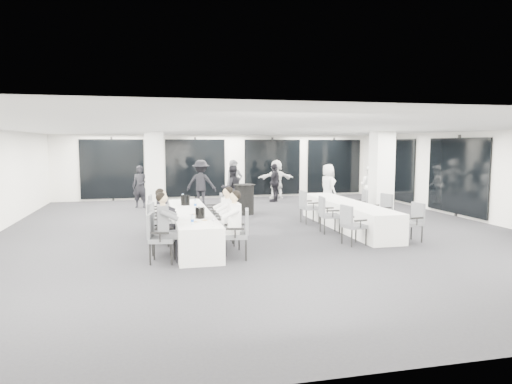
# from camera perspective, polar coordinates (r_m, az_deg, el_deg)

# --- Properties ---
(room) EXTENTS (14.04, 16.04, 2.84)m
(room) POSITION_cam_1_polar(r_m,az_deg,el_deg) (13.83, 2.99, 1.82)
(room) COLOR #242328
(room) RESTS_ON ground
(column_left) EXTENTS (0.60, 0.60, 2.80)m
(column_left) POSITION_cam_1_polar(r_m,az_deg,el_deg) (15.38, -12.56, 2.15)
(column_left) COLOR white
(column_left) RESTS_ON floor
(column_right) EXTENTS (0.60, 0.60, 2.80)m
(column_right) POSITION_cam_1_polar(r_m,az_deg,el_deg) (14.99, 15.39, 1.99)
(column_right) COLOR white
(column_right) RESTS_ON floor
(banquet_table_main) EXTENTS (0.90, 5.00, 0.75)m
(banquet_table_main) POSITION_cam_1_polar(r_m,az_deg,el_deg) (11.43, -8.09, -4.23)
(banquet_table_main) COLOR silver
(banquet_table_main) RESTS_ON floor
(banquet_table_side) EXTENTS (0.90, 5.00, 0.75)m
(banquet_table_side) POSITION_cam_1_polar(r_m,az_deg,el_deg) (13.30, 11.27, -2.84)
(banquet_table_side) COLOR silver
(banquet_table_side) RESTS_ON floor
(cocktail_table) EXTENTS (0.74, 0.74, 1.03)m
(cocktail_table) POSITION_cam_1_polar(r_m,az_deg,el_deg) (15.58, -1.45, -0.90)
(cocktail_table) COLOR black
(cocktail_table) RESTS_ON floor
(chair_main_left_near) EXTENTS (0.60, 0.63, 1.01)m
(chair_main_left_near) POSITION_cam_1_polar(r_m,az_deg,el_deg) (9.45, -12.16, -5.23)
(chair_main_left_near) COLOR #4B4E53
(chair_main_left_near) RESTS_ON floor
(chair_main_left_second) EXTENTS (0.47, 0.53, 0.91)m
(chair_main_left_second) POSITION_cam_1_polar(r_m,az_deg,el_deg) (10.19, -12.19, -4.74)
(chair_main_left_second) COLOR #4B4E53
(chair_main_left_second) RESTS_ON floor
(chair_main_left_mid) EXTENTS (0.60, 0.64, 1.01)m
(chair_main_left_mid) POSITION_cam_1_polar(r_m,az_deg,el_deg) (11.08, -12.30, -3.58)
(chair_main_left_mid) COLOR #4B4E53
(chair_main_left_mid) RESTS_ON floor
(chair_main_left_fourth) EXTENTS (0.58, 0.61, 0.96)m
(chair_main_left_fourth) POSITION_cam_1_polar(r_m,az_deg,el_deg) (11.88, -12.33, -3.08)
(chair_main_left_fourth) COLOR #4B4E53
(chair_main_left_fourth) RESTS_ON floor
(chair_main_left_far) EXTENTS (0.55, 0.60, 1.01)m
(chair_main_left_far) POSITION_cam_1_polar(r_m,az_deg,el_deg) (12.81, -12.42, -2.31)
(chair_main_left_far) COLOR #4B4E53
(chair_main_left_far) RESTS_ON floor
(chair_main_right_near) EXTENTS (0.62, 0.66, 1.04)m
(chair_main_right_near) POSITION_cam_1_polar(r_m,az_deg,el_deg) (9.57, -2.04, -4.84)
(chair_main_right_near) COLOR #4B4E53
(chair_main_right_near) RESTS_ON floor
(chair_main_right_second) EXTENTS (0.52, 0.57, 0.93)m
(chair_main_right_second) POSITION_cam_1_polar(r_m,az_deg,el_deg) (10.47, -3.05, -4.24)
(chair_main_right_second) COLOR #4B4E53
(chair_main_right_second) RESTS_ON floor
(chair_main_right_mid) EXTENTS (0.51, 0.56, 0.95)m
(chair_main_right_mid) POSITION_cam_1_polar(r_m,az_deg,el_deg) (11.13, -3.65, -3.58)
(chair_main_right_mid) COLOR #4B4E53
(chair_main_right_mid) RESTS_ON floor
(chair_main_right_fourth) EXTENTS (0.51, 0.56, 0.92)m
(chair_main_right_fourth) POSITION_cam_1_polar(r_m,az_deg,el_deg) (12.21, -4.52, -2.81)
(chair_main_right_fourth) COLOR #4B4E53
(chair_main_right_fourth) RESTS_ON floor
(chair_main_right_far) EXTENTS (0.55, 0.60, 1.00)m
(chair_main_right_far) POSITION_cam_1_polar(r_m,az_deg,el_deg) (12.94, -4.98, -2.11)
(chair_main_right_far) COLOR #4B4E53
(chair_main_right_far) RESTS_ON floor
(chair_side_left_near) EXTENTS (0.56, 0.60, 0.96)m
(chair_side_left_near) POSITION_cam_1_polar(r_m,az_deg,el_deg) (11.05, 11.82, -3.74)
(chair_side_left_near) COLOR #4B4E53
(chair_side_left_near) RESTS_ON floor
(chair_side_left_mid) EXTENTS (0.55, 0.60, 0.99)m
(chair_side_left_mid) POSITION_cam_1_polar(r_m,az_deg,el_deg) (12.43, 8.85, -2.53)
(chair_side_left_mid) COLOR #4B4E53
(chair_side_left_mid) RESTS_ON floor
(chair_side_left_far) EXTENTS (0.53, 0.59, 0.99)m
(chair_side_left_far) POSITION_cam_1_polar(r_m,az_deg,el_deg) (13.89, 6.43, -1.60)
(chair_side_left_far) COLOR #4B4E53
(chair_side_left_far) RESTS_ON floor
(chair_side_right_near) EXTENTS (0.53, 0.58, 0.96)m
(chair_side_right_near) POSITION_cam_1_polar(r_m,az_deg,el_deg) (11.89, 19.04, -3.27)
(chair_side_right_near) COLOR #4B4E53
(chair_side_right_near) RESTS_ON floor
(chair_side_right_mid) EXTENTS (0.58, 0.63, 1.02)m
(chair_side_right_mid) POSITION_cam_1_polar(r_m,az_deg,el_deg) (13.21, 15.49, -2.11)
(chair_side_right_mid) COLOR #4B4E53
(chair_side_right_mid) RESTS_ON floor
(chair_side_right_far) EXTENTS (0.58, 0.62, 1.00)m
(chair_side_right_far) POSITION_cam_1_polar(r_m,az_deg,el_deg) (14.41, 12.89, -1.42)
(chair_side_right_far) COLOR #4B4E53
(chair_side_right_far) RESTS_ON floor
(seated_guest_a) EXTENTS (0.50, 0.38, 1.44)m
(seated_guest_a) POSITION_cam_1_polar(r_m,az_deg,el_deg) (9.40, -11.16, -3.79)
(seated_guest_a) COLOR #55575C
(seated_guest_a) RESTS_ON floor
(seated_guest_b) EXTENTS (0.50, 0.38, 1.44)m
(seated_guest_b) POSITION_cam_1_polar(r_m,az_deg,el_deg) (10.14, -11.31, -3.07)
(seated_guest_b) COLOR black
(seated_guest_b) RESTS_ON floor
(seated_guest_c) EXTENTS (0.50, 0.38, 1.44)m
(seated_guest_c) POSITION_cam_1_polar(r_m,az_deg,el_deg) (9.52, -3.08, -3.56)
(seated_guest_c) COLOR white
(seated_guest_c) RESTS_ON floor
(seated_guest_d) EXTENTS (0.50, 0.38, 1.44)m
(seated_guest_d) POSITION_cam_1_polar(r_m,az_deg,el_deg) (10.39, -3.94, -2.76)
(seated_guest_d) COLOR white
(seated_guest_d) RESTS_ON floor
(standing_guest_a) EXTENTS (0.89, 0.79, 2.06)m
(standing_guest_a) POSITION_cam_1_polar(r_m,az_deg,el_deg) (16.90, -2.73, 1.37)
(standing_guest_a) COLOR #55575C
(standing_guest_a) RESTS_ON floor
(standing_guest_b) EXTENTS (0.98, 0.70, 1.86)m
(standing_guest_b) POSITION_cam_1_polar(r_m,az_deg,el_deg) (16.32, -3.02, 0.84)
(standing_guest_b) COLOR black
(standing_guest_b) RESTS_ON floor
(standing_guest_c) EXTENTS (1.46, 1.05, 2.03)m
(standing_guest_c) POSITION_cam_1_polar(r_m,az_deg,el_deg) (17.72, -6.88, 1.49)
(standing_guest_c) COLOR black
(standing_guest_c) RESTS_ON floor
(standing_guest_d) EXTENTS (1.11, 1.21, 1.80)m
(standing_guest_d) POSITION_cam_1_polar(r_m,az_deg,el_deg) (18.94, 2.36, 1.48)
(standing_guest_d) COLOR black
(standing_guest_d) RESTS_ON floor
(standing_guest_e) EXTENTS (0.68, 0.98, 1.88)m
(standing_guest_e) POSITION_cam_1_polar(r_m,az_deg,el_deg) (17.07, 8.99, 1.04)
(standing_guest_e) COLOR white
(standing_guest_e) RESTS_ON floor
(standing_guest_f) EXTENTS (1.84, 0.84, 1.94)m
(standing_guest_f) POSITION_cam_1_polar(r_m,az_deg,el_deg) (20.14, 2.57, 1.94)
(standing_guest_f) COLOR white
(standing_guest_f) RESTS_ON floor
(standing_guest_g) EXTENTS (0.76, 0.66, 1.80)m
(standing_guest_g) POSITION_cam_1_polar(r_m,az_deg,el_deg) (17.78, -14.28, 1.00)
(standing_guest_g) COLOR black
(standing_guest_g) RESTS_ON floor
(standing_guest_h) EXTENTS (0.91, 0.99, 1.75)m
(standing_guest_h) POSITION_cam_1_polar(r_m,az_deg,el_deg) (18.42, 14.01, 1.10)
(standing_guest_h) COLOR white
(standing_guest_h) RESTS_ON floor
(ice_bucket_near) EXTENTS (0.21, 0.21, 0.24)m
(ice_bucket_near) POSITION_cam_1_polar(r_m,az_deg,el_deg) (10.22, -7.02, -2.60)
(ice_bucket_near) COLOR black
(ice_bucket_near) RESTS_ON banquet_table_main
(ice_bucket_far) EXTENTS (0.24, 0.24, 0.28)m
(ice_bucket_far) POSITION_cam_1_polar(r_m,az_deg,el_deg) (12.46, -8.83, -1.01)
(ice_bucket_far) COLOR black
(ice_bucket_far) RESTS_ON banquet_table_main
(water_bottle_a) EXTENTS (0.06, 0.06, 0.19)m
(water_bottle_a) POSITION_cam_1_polar(r_m,az_deg,el_deg) (9.48, -7.96, -3.44)
(water_bottle_a) COLOR silver
(water_bottle_a) RESTS_ON banquet_table_main
(water_bottle_b) EXTENTS (0.07, 0.07, 0.21)m
(water_bottle_b) POSITION_cam_1_polar(r_m,az_deg,el_deg) (11.87, -7.59, -1.49)
(water_bottle_b) COLOR silver
(water_bottle_b) RESTS_ON banquet_table_main
(water_bottle_c) EXTENTS (0.07, 0.07, 0.21)m
(water_bottle_c) POSITION_cam_1_polar(r_m,az_deg,el_deg) (13.38, -9.14, -0.69)
(water_bottle_c) COLOR silver
(water_bottle_c) RESTS_ON banquet_table_main
(plate_a) EXTENTS (0.20, 0.20, 0.03)m
(plate_a) POSITION_cam_1_polar(r_m,az_deg,el_deg) (9.69, -7.73, -3.74)
(plate_a) COLOR white
(plate_a) RESTS_ON banquet_table_main
(plate_b) EXTENTS (0.19, 0.19, 0.03)m
(plate_b) POSITION_cam_1_polar(r_m,az_deg,el_deg) (9.89, -6.41, -3.53)
(plate_b) COLOR white
(plate_b) RESTS_ON banquet_table_main
(plate_c) EXTENTS (0.21, 0.21, 0.03)m
(plate_c) POSITION_cam_1_polar(r_m,az_deg,el_deg) (10.75, -7.79, -2.78)
(plate_c) COLOR white
(plate_c) RESTS_ON banquet_table_main
(wine_glass) EXTENTS (0.07, 0.07, 0.18)m
(wine_glass) POSITION_cam_1_polar(r_m,az_deg,el_deg) (9.12, -5.35, -3.53)
(wine_glass) COLOR silver
(wine_glass) RESTS_ON banquet_table_main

